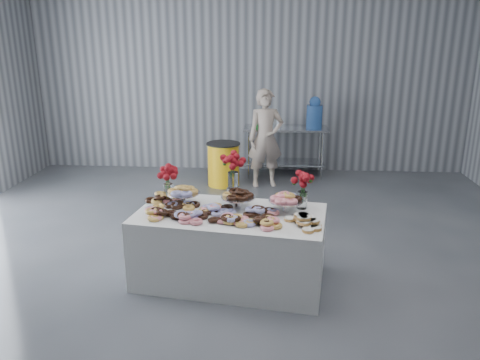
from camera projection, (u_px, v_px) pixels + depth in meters
The scene contains 16 objects.
ground at pixel (228, 287), 4.80m from camera, with size 9.00×9.00×0.00m, color #3B3E44.
room_walls at pixel (196, 16), 4.11m from camera, with size 8.04×9.04×4.02m.
display_table at pixel (230, 247), 4.86m from camera, with size 1.90×1.00×0.75m, color white.
prep_table at pixel (285, 142), 8.49m from camera, with size 1.50×0.60×0.90m.
donut_mounds at pixel (230, 211), 4.69m from camera, with size 1.80×0.80×0.09m, color gold, non-canonical shape.
cake_stand_left at pixel (183, 192), 4.96m from camera, with size 0.36×0.36×0.17m.
cake_stand_mid at pixel (238, 196), 4.84m from camera, with size 0.36×0.36×0.17m.
cake_stand_right at pixel (286, 199), 4.73m from camera, with size 0.36×0.36×0.17m.
danish_pile at pixel (303, 219), 4.44m from camera, with size 0.48×0.48×0.11m, color silver, non-canonical shape.
bouquet_left at pixel (168, 174), 5.05m from camera, with size 0.26×0.26×0.42m.
bouquet_right at pixel (303, 181), 4.80m from camera, with size 0.26×0.26×0.42m.
bouquet_center at pixel (233, 168), 4.97m from camera, with size 0.26×0.26×0.57m.
water_jug at pixel (314, 114), 8.30m from camera, with size 0.28×0.28×0.55m.
drink_bottles at pixel (268, 120), 8.29m from camera, with size 0.54×0.08×0.27m, color #268C33, non-canonical shape.
person at pixel (266, 138), 7.84m from camera, with size 0.60×0.39×1.65m, color #CC8C93.
trash_barrel at pixel (223, 164), 8.00m from camera, with size 0.57×0.57×0.74m.
Camera 1 is at (0.41, -4.25, 2.47)m, focal length 35.00 mm.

